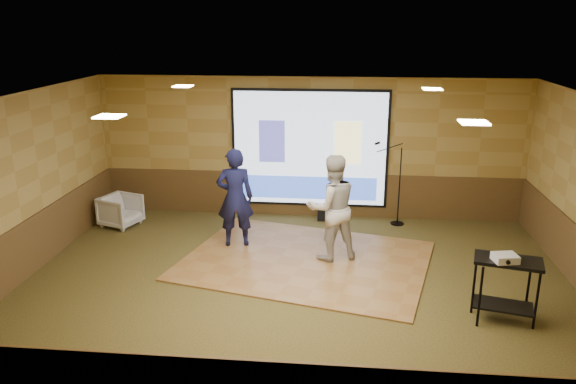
# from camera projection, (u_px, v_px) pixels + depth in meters

# --- Properties ---
(ground) EXTENTS (9.00, 9.00, 0.00)m
(ground) POSITION_uv_depth(u_px,v_px,m) (296.00, 287.00, 9.03)
(ground) COLOR #273217
(ground) RESTS_ON ground
(room_shell) EXTENTS (9.04, 7.04, 3.02)m
(room_shell) POSITION_uv_depth(u_px,v_px,m) (296.00, 160.00, 8.41)
(room_shell) COLOR #A98E46
(room_shell) RESTS_ON ground
(wainscot_back) EXTENTS (9.00, 0.04, 0.95)m
(wainscot_back) POSITION_uv_depth(u_px,v_px,m) (309.00, 194.00, 12.20)
(wainscot_back) COLOR #523E1B
(wainscot_back) RESTS_ON ground
(wainscot_left) EXTENTS (0.04, 7.00, 0.95)m
(wainscot_left) POSITION_uv_depth(u_px,v_px,m) (27.00, 249.00, 9.31)
(wainscot_left) COLOR #523E1B
(wainscot_left) RESTS_ON ground
(projector_screen) EXTENTS (3.32, 0.06, 2.52)m
(projector_screen) POSITION_uv_depth(u_px,v_px,m) (310.00, 150.00, 11.87)
(projector_screen) COLOR black
(projector_screen) RESTS_ON room_shell
(downlight_nw) EXTENTS (0.32, 0.32, 0.02)m
(downlight_nw) POSITION_uv_depth(u_px,v_px,m) (183.00, 86.00, 10.07)
(downlight_nw) COLOR beige
(downlight_nw) RESTS_ON room_shell
(downlight_ne) EXTENTS (0.32, 0.32, 0.02)m
(downlight_ne) POSITION_uv_depth(u_px,v_px,m) (432.00, 89.00, 9.66)
(downlight_ne) COLOR beige
(downlight_ne) RESTS_ON room_shell
(downlight_sw) EXTENTS (0.32, 0.32, 0.02)m
(downlight_sw) POSITION_uv_depth(u_px,v_px,m) (109.00, 116.00, 6.93)
(downlight_sw) COLOR beige
(downlight_sw) RESTS_ON room_shell
(downlight_se) EXTENTS (0.32, 0.32, 0.02)m
(downlight_se) POSITION_uv_depth(u_px,v_px,m) (474.00, 122.00, 6.52)
(downlight_se) COLOR beige
(downlight_se) RESTS_ON room_shell
(dance_floor) EXTENTS (4.81, 4.08, 0.03)m
(dance_floor) POSITION_uv_depth(u_px,v_px,m) (306.00, 260.00, 9.99)
(dance_floor) COLOR olive
(dance_floor) RESTS_ON ground
(player_left) EXTENTS (0.75, 0.56, 1.86)m
(player_left) POSITION_uv_depth(u_px,v_px,m) (235.00, 198.00, 10.38)
(player_left) COLOR #13163E
(player_left) RESTS_ON dance_floor
(player_right) EXTENTS (1.11, 1.00, 1.89)m
(player_right) POSITION_uv_depth(u_px,v_px,m) (332.00, 208.00, 9.78)
(player_right) COLOR beige
(player_right) RESTS_ON dance_floor
(av_table) EXTENTS (0.90, 0.47, 0.95)m
(av_table) POSITION_uv_depth(u_px,v_px,m) (506.00, 278.00, 7.82)
(av_table) COLOR black
(av_table) RESTS_ON ground
(projector) EXTENTS (0.36, 0.31, 0.10)m
(projector) POSITION_uv_depth(u_px,v_px,m) (505.00, 258.00, 7.65)
(projector) COLOR silver
(projector) RESTS_ON av_table
(mic_stand) EXTENTS (0.69, 0.28, 1.76)m
(mic_stand) POSITION_uv_depth(u_px,v_px,m) (396.00, 202.00, 11.66)
(mic_stand) COLOR black
(mic_stand) RESTS_ON ground
(banquet_chair) EXTENTS (0.91, 0.89, 0.65)m
(banquet_chair) POSITION_uv_depth(u_px,v_px,m) (121.00, 211.00, 11.62)
(banquet_chair) COLOR gray
(banquet_chair) RESTS_ON ground
(duffel_bag) EXTENTS (0.44, 0.30, 0.27)m
(duffel_bag) POSITION_uv_depth(u_px,v_px,m) (328.00, 213.00, 12.04)
(duffel_bag) COLOR black
(duffel_bag) RESTS_ON ground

